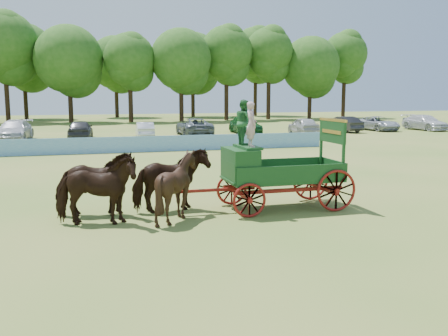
% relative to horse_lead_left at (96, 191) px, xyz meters
% --- Properties ---
extents(ground, '(160.00, 160.00, 0.00)m').
position_rel_horse_lead_left_xyz_m(ground, '(4.36, 0.22, -1.04)').
color(ground, olive).
rests_on(ground, ground).
extents(horse_lead_left, '(2.62, 1.55, 2.07)m').
position_rel_horse_lead_left_xyz_m(horse_lead_left, '(0.00, 0.00, 0.00)').
color(horse_lead_left, black).
rests_on(horse_lead_left, ground).
extents(horse_lead_right, '(2.58, 1.43, 2.07)m').
position_rel_horse_lead_left_xyz_m(horse_lead_right, '(0.00, 1.10, 0.00)').
color(horse_lead_right, black).
rests_on(horse_lead_right, ground).
extents(horse_wheel_left, '(2.13, 1.96, 2.08)m').
position_rel_horse_lead_left_xyz_m(horse_wheel_left, '(2.40, 0.00, 0.00)').
color(horse_wheel_left, black).
rests_on(horse_wheel_left, ground).
extents(horse_wheel_right, '(2.62, 1.55, 2.07)m').
position_rel_horse_lead_left_xyz_m(horse_wheel_right, '(2.40, 1.10, 0.00)').
color(horse_wheel_right, black).
rests_on(horse_wheel_right, ground).
extents(farm_dray, '(5.99, 2.00, 3.64)m').
position_rel_horse_lead_left_xyz_m(farm_dray, '(5.38, 0.58, 0.55)').
color(farm_dray, maroon).
rests_on(farm_dray, ground).
extents(sponsor_banner, '(26.00, 0.08, 1.05)m').
position_rel_horse_lead_left_xyz_m(sponsor_banner, '(3.36, 18.22, -0.51)').
color(sponsor_banner, '#2173B6').
rests_on(sponsor_banner, ground).
extents(parked_cars, '(58.65, 7.66, 1.65)m').
position_rel_horse_lead_left_xyz_m(parked_cars, '(8.79, 30.11, -0.26)').
color(parked_cars, silver).
rests_on(parked_cars, ground).
extents(treeline, '(87.20, 22.62, 15.05)m').
position_rel_horse_lead_left_xyz_m(treeline, '(-1.12, 59.64, 8.15)').
color(treeline, '#382314').
rests_on(treeline, ground).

